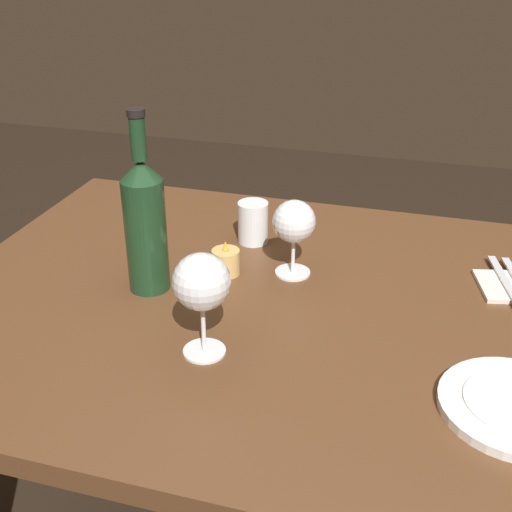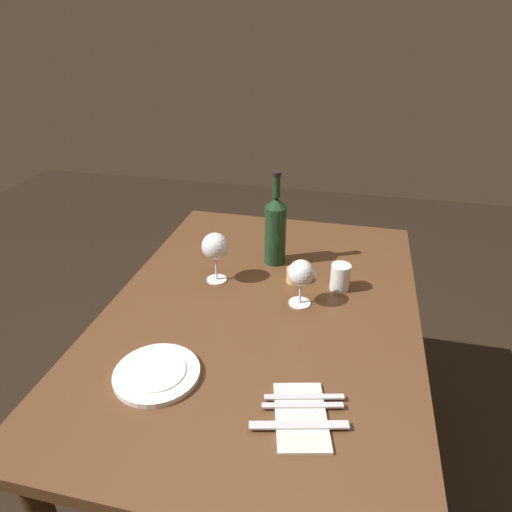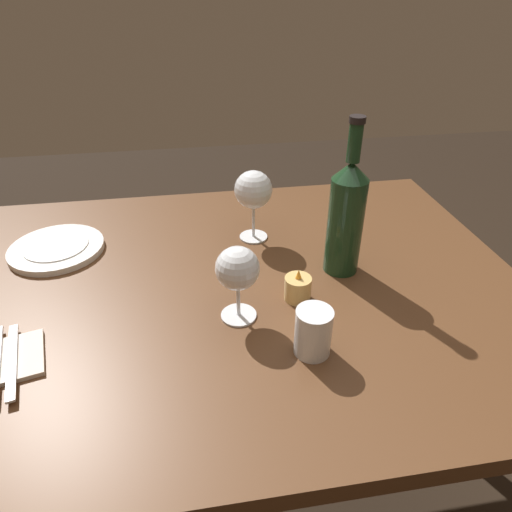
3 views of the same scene
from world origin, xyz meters
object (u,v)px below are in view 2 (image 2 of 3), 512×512
object	(u,v)px
wine_glass_right	(215,247)
folded_napkin	(301,416)
dinner_plate	(157,373)
table_knife	(299,425)
votive_candle	(294,275)
wine_bottle	(275,229)
fork_inner	(303,405)
wine_glass_left	(301,274)
fork_outer	(304,397)
water_tumbler	(340,278)

from	to	relation	value
wine_glass_right	folded_napkin	distance (m)	0.62
dinner_plate	table_knife	distance (m)	0.36
table_knife	votive_candle	bearing A→B (deg)	-170.31
table_knife	folded_napkin	bearing A→B (deg)	180.00
wine_bottle	dinner_plate	xyz separation A→B (m)	(0.61, -0.17, -0.12)
wine_glass_right	fork_inner	world-z (taller)	wine_glass_right
folded_napkin	table_knife	world-z (taller)	table_knife
dinner_plate	wine_glass_left	bearing A→B (deg)	142.49
wine_glass_left	dinner_plate	world-z (taller)	wine_glass_left
votive_candle	dinner_plate	world-z (taller)	votive_candle
wine_glass_left	fork_inner	size ratio (longest dim) A/B	0.82
wine_glass_left	folded_napkin	distance (m)	0.44
fork_outer	table_knife	xyz separation A→B (m)	(0.08, 0.00, 0.00)
wine_glass_right	table_knife	distance (m)	0.64
wine_glass_left	folded_napkin	size ratio (longest dim) A/B	0.69
wine_glass_left	wine_glass_right	xyz separation A→B (m)	(-0.07, -0.28, 0.02)
wine_bottle	fork_inner	bearing A→B (deg)	16.20
wine_glass_right	dinner_plate	distance (m)	0.46
fork_outer	table_knife	distance (m)	0.08
wine_glass_right	folded_napkin	bearing A→B (deg)	34.69
wine_bottle	fork_inner	xyz separation A→B (m)	(0.64, 0.18, -0.12)
wine_glass_left	fork_outer	world-z (taller)	wine_glass_left
wine_glass_left	wine_glass_right	distance (m)	0.29
fork_inner	fork_outer	distance (m)	0.02
fork_outer	votive_candle	bearing A→B (deg)	-168.78
fork_inner	fork_outer	xyz separation A→B (m)	(-0.02, 0.00, 0.00)
wine_glass_left	folded_napkin	bearing A→B (deg)	8.49
votive_candle	table_knife	bearing A→B (deg)	9.69
dinner_plate	fork_inner	size ratio (longest dim) A/B	1.17
votive_candle	wine_glass_right	bearing A→B (deg)	-79.07
wine_bottle	fork_outer	world-z (taller)	wine_bottle
water_tumbler	dinner_plate	size ratio (longest dim) A/B	0.41
fork_inner	folded_napkin	bearing A→B (deg)	0.00
table_knife	fork_inner	bearing A→B (deg)	-180.00
wine_bottle	dinner_plate	world-z (taller)	wine_bottle
votive_candle	fork_outer	xyz separation A→B (m)	(0.50, 0.10, -0.01)
folded_napkin	wine_glass_right	bearing A→B (deg)	-145.31
wine_glass_left	wine_bottle	world-z (taller)	wine_bottle
wine_bottle	fork_inner	world-z (taller)	wine_bottle
wine_glass_right	table_knife	bearing A→B (deg)	33.14
water_tumbler	votive_candle	bearing A→B (deg)	-93.95
folded_napkin	table_knife	bearing A→B (deg)	0.00
water_tumbler	folded_napkin	xyz separation A→B (m)	(0.54, -0.05, -0.03)
wine_glass_right	fork_outer	world-z (taller)	wine_glass_right
folded_napkin	wine_glass_left	bearing A→B (deg)	-171.51
wine_bottle	fork_inner	distance (m)	0.67
fork_outer	table_knife	world-z (taller)	same
dinner_plate	wine_bottle	bearing A→B (deg)	164.53
wine_glass_right	fork_inner	distance (m)	0.60
votive_candle	dinner_plate	xyz separation A→B (m)	(0.50, -0.26, -0.02)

